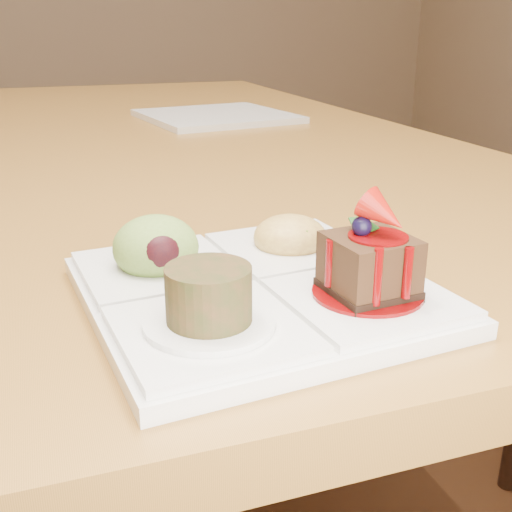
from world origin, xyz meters
name	(u,v)px	position (x,y,z in m)	size (l,w,h in m)	color
ground	(155,480)	(0.00, 0.00, 0.00)	(6.00, 6.00, 0.00)	#563218
dining_table	(135,170)	(0.00, 0.00, 0.68)	(1.00, 1.80, 0.75)	brown
sampler_plate	(252,277)	(-0.03, -0.75, 0.77)	(0.25, 0.25, 0.09)	silver
second_plate	(216,116)	(0.19, 0.11, 0.76)	(0.27, 0.27, 0.01)	silver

